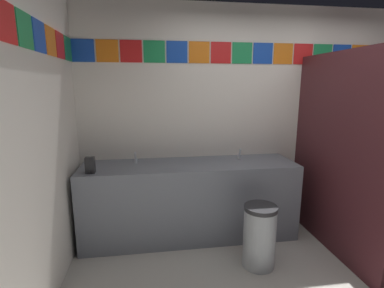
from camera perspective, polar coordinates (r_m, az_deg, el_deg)
The scene contains 9 objects.
wall_back at distance 3.65m, azimuth 15.03°, elevation 5.15°, with size 4.52×0.09×2.61m.
wall_side at distance 1.99m, azimuth -33.56°, elevation -1.83°, with size 0.09×3.08×2.61m.
vanity_counter at distance 3.27m, azimuth -0.44°, elevation -11.06°, with size 2.36×0.61×0.86m.
faucet_left at distance 3.18m, azimuth -11.27°, elevation -2.97°, with size 0.04×0.10×0.14m.
faucet_right at distance 3.33m, azimuth 9.43°, elevation -2.23°, with size 0.04×0.10×0.14m.
soap_dispenser at distance 2.97m, azimuth -19.82°, elevation -4.03°, with size 0.09×0.09×0.16m.
stall_divider at distance 3.11m, azimuth 32.04°, elevation -2.91°, with size 0.92×1.51×2.03m.
toilet at distance 3.91m, azimuth 29.63°, elevation -10.85°, with size 0.39×0.49×0.74m.
trash_bin at distance 2.89m, azimuth 13.41°, elevation -17.57°, with size 0.31×0.31×0.61m.
Camera 1 is at (-1.45, -1.75, 1.71)m, focal length 26.51 mm.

